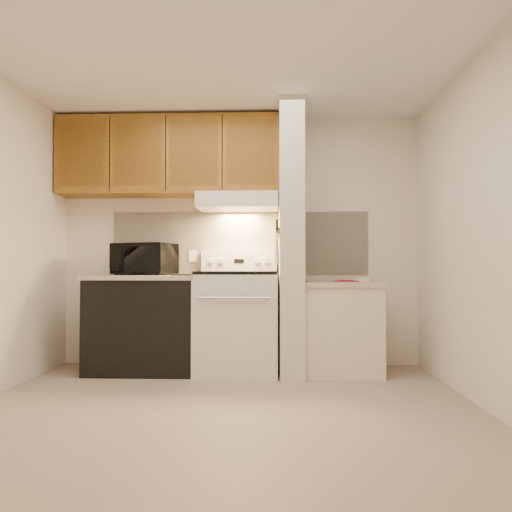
{
  "coord_description": "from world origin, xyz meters",
  "views": [
    {
      "loc": [
        0.33,
        -3.16,
        0.99
      ],
      "look_at": [
        0.19,
        0.75,
        1.08
      ],
      "focal_mm": 32.0,
      "sensor_mm": 36.0,
      "label": 1
    }
  ],
  "objects": [
    {
      "name": "floor",
      "position": [
        0.0,
        0.0,
        0.0
      ],
      "size": [
        3.6,
        3.6,
        0.0
      ],
      "primitive_type": "plane",
      "color": "tan",
      "rests_on": "ground"
    },
    {
      "name": "ceiling",
      "position": [
        0.0,
        0.0,
        2.5
      ],
      "size": [
        3.6,
        3.6,
        0.0
      ],
      "primitive_type": "plane",
      "rotation": [
        3.14,
        0.0,
        0.0
      ],
      "color": "white",
      "rests_on": "wall_back"
    },
    {
      "name": "wall_back",
      "position": [
        0.0,
        1.5,
        1.25
      ],
      "size": [
        3.6,
        2.5,
        0.02
      ],
      "primitive_type": "cube",
      "rotation": [
        1.57,
        0.0,
        0.0
      ],
      "color": "white",
      "rests_on": "floor"
    },
    {
      "name": "wall_right",
      "position": [
        1.8,
        0.0,
        1.25
      ],
      "size": [
        0.02,
        3.0,
        2.5
      ],
      "primitive_type": "cube",
      "color": "white",
      "rests_on": "floor"
    },
    {
      "name": "backsplash",
      "position": [
        0.0,
        1.49,
        1.24
      ],
      "size": [
        2.6,
        0.02,
        0.63
      ],
      "primitive_type": "cube",
      "color": "beige",
      "rests_on": "wall_back"
    },
    {
      "name": "range_body",
      "position": [
        0.0,
        1.16,
        0.46
      ],
      "size": [
        0.76,
        0.65,
        0.92
      ],
      "primitive_type": "cube",
      "color": "silver",
      "rests_on": "floor"
    },
    {
      "name": "oven_window",
      "position": [
        0.0,
        0.84,
        0.5
      ],
      "size": [
        0.5,
        0.01,
        0.3
      ],
      "primitive_type": "cube",
      "color": "black",
      "rests_on": "range_body"
    },
    {
      "name": "oven_handle",
      "position": [
        0.0,
        0.8,
        0.72
      ],
      "size": [
        0.65,
        0.02,
        0.02
      ],
      "primitive_type": "cylinder",
      "rotation": [
        0.0,
        1.57,
        0.0
      ],
      "color": "silver",
      "rests_on": "range_body"
    },
    {
      "name": "cooktop",
      "position": [
        0.0,
        1.16,
        0.94
      ],
      "size": [
        0.74,
        0.64,
        0.03
      ],
      "primitive_type": "cube",
      "color": "black",
      "rests_on": "range_body"
    },
    {
      "name": "range_backguard",
      "position": [
        0.0,
        1.44,
        1.05
      ],
      "size": [
        0.76,
        0.08,
        0.2
      ],
      "primitive_type": "cube",
      "color": "silver",
      "rests_on": "range_body"
    },
    {
      "name": "range_display",
      "position": [
        0.0,
        1.4,
        1.05
      ],
      "size": [
        0.1,
        0.01,
        0.04
      ],
      "primitive_type": "cube",
      "color": "black",
      "rests_on": "range_backguard"
    },
    {
      "name": "range_knob_left_outer",
      "position": [
        -0.28,
        1.4,
        1.05
      ],
      "size": [
        0.05,
        0.02,
        0.05
      ],
      "primitive_type": "cylinder",
      "rotation": [
        1.57,
        0.0,
        0.0
      ],
      "color": "silver",
      "rests_on": "range_backguard"
    },
    {
      "name": "range_knob_left_inner",
      "position": [
        -0.18,
        1.4,
        1.05
      ],
      "size": [
        0.05,
        0.02,
        0.05
      ],
      "primitive_type": "cylinder",
      "rotation": [
        1.57,
        0.0,
        0.0
      ],
      "color": "silver",
      "rests_on": "range_backguard"
    },
    {
      "name": "range_knob_right_inner",
      "position": [
        0.18,
        1.4,
        1.05
      ],
      "size": [
        0.05,
        0.02,
        0.05
      ],
      "primitive_type": "cylinder",
      "rotation": [
        1.57,
        0.0,
        0.0
      ],
      "color": "silver",
      "rests_on": "range_backguard"
    },
    {
      "name": "range_knob_right_outer",
      "position": [
        0.28,
        1.4,
        1.05
      ],
      "size": [
        0.05,
        0.02,
        0.05
      ],
      "primitive_type": "cylinder",
      "rotation": [
        1.57,
        0.0,
        0.0
      ],
      "color": "silver",
      "rests_on": "range_backguard"
    },
    {
      "name": "dishwasher_front",
      "position": [
        -0.88,
        1.17,
        0.43
      ],
      "size": [
        1.0,
        0.63,
        0.87
      ],
      "primitive_type": "cube",
      "color": "black",
      "rests_on": "floor"
    },
    {
      "name": "left_countertop",
      "position": [
        -0.88,
        1.17,
        0.89
      ],
      "size": [
        1.04,
        0.67,
        0.04
      ],
      "primitive_type": "cube",
      "color": "beige",
      "rests_on": "dishwasher_front"
    },
    {
      "name": "spoon_rest",
      "position": [
        -0.48,
        0.97,
        0.92
      ],
      "size": [
        0.23,
        0.14,
        0.01
      ],
      "primitive_type": "cube",
      "rotation": [
        0.0,
        0.0,
        -0.35
      ],
      "color": "black",
      "rests_on": "left_countertop"
    },
    {
      "name": "teal_jar",
      "position": [
        -1.18,
        1.36,
        0.96
      ],
      "size": [
        0.1,
        0.1,
        0.11
      ],
      "primitive_type": "cylinder",
      "rotation": [
        0.0,
        0.0,
        0.04
      ],
      "color": "#265D52",
      "rests_on": "left_countertop"
    },
    {
      "name": "outlet",
      "position": [
        -0.48,
        1.48,
        1.1
      ],
      "size": [
        0.08,
        0.01,
        0.12
      ],
      "primitive_type": "cube",
      "color": "silver",
      "rests_on": "backsplash"
    },
    {
      "name": "microwave",
      "position": [
        -0.93,
        1.31,
        1.07
      ],
      "size": [
        0.64,
        0.51,
        0.31
      ],
      "primitive_type": "imported",
      "rotation": [
        0.0,
        0.0,
        -0.27
      ],
      "color": "black",
      "rests_on": "left_countertop"
    },
    {
      "name": "partition_pillar",
      "position": [
        0.51,
        1.15,
        1.25
      ],
      "size": [
        0.22,
        0.7,
        2.5
      ],
      "primitive_type": "cube",
      "color": "beige",
      "rests_on": "floor"
    },
    {
      "name": "pillar_trim",
      "position": [
        0.39,
        1.15,
        1.3
      ],
      "size": [
        0.01,
        0.7,
        0.04
      ],
      "primitive_type": "cube",
      "color": "#8E5E1F",
      "rests_on": "partition_pillar"
    },
    {
      "name": "knife_strip",
      "position": [
        0.39,
        1.1,
        1.32
      ],
      "size": [
        0.02,
        0.42,
        0.04
      ],
      "primitive_type": "cube",
      "color": "black",
      "rests_on": "partition_pillar"
    },
    {
      "name": "knife_blade_a",
      "position": [
        0.38,
        0.93,
        1.22
      ],
      "size": [
        0.01,
        0.03,
        0.16
      ],
      "primitive_type": "cube",
      "color": "silver",
      "rests_on": "knife_strip"
    },
    {
      "name": "knife_handle_a",
      "position": [
        0.38,
        0.95,
        1.37
      ],
      "size": [
        0.02,
        0.02,
        0.1
      ],
      "primitive_type": "cylinder",
      "color": "black",
      "rests_on": "knife_strip"
    },
    {
      "name": "knife_blade_b",
      "position": [
        0.38,
        1.02,
        1.21
      ],
      "size": [
        0.01,
        0.04,
        0.18
      ],
      "primitive_type": "cube",
      "color": "silver",
      "rests_on": "knife_strip"
    },
    {
      "name": "knife_handle_b",
      "position": [
        0.38,
        1.03,
        1.37
      ],
      "size": [
        0.02,
        0.02,
        0.1
      ],
      "primitive_type": "cylinder",
      "color": "black",
      "rests_on": "knife_strip"
    },
    {
      "name": "knife_blade_c",
      "position": [
        0.38,
        1.1,
        1.2
      ],
      "size": [
        0.01,
        0.04,
        0.2
      ],
      "primitive_type": "cube",
      "color": "silver",
      "rests_on": "knife_strip"
    },
    {
      "name": "knife_handle_c",
      "position": [
        0.38,
        1.11,
        1.37
      ],
      "size": [
        0.02,
        0.02,
        0.1
      ],
      "primitive_type": "cylinder",
      "color": "black",
      "rests_on": "knife_strip"
    },
    {
      "name": "knife_blade_d",
      "position": [
        0.38,
        1.18,
        1.22
      ],
      "size": [
        0.01,
        0.04,
        0.16
      ],
      "primitive_type": "cube",
      "color": "silver",
      "rests_on": "knife_strip"
    },
    {
      "name": "knife_handle_d",
      "position": [
        0.38,
        1.18,
        1.37
      ],
      "size": [
        0.02,
        0.02,
        0.1
      ],
      "primitive_type": "cylinder",
      "color": "black",
      "rests_on": "knife_strip"
    },
    {
      "name": "knife_blade_e",
      "position": [
        0.38,
        1.26,
        1.21
      ],
      "size": [
        0.01,
        0.04,
        0.18
      ],
      "primitive_type": "cube",
      "color": "silver",
      "rests_on": "knife_strip"
    },
    {
      "name": "knife_handle_e",
      "position": [
        0.38,
        1.27,
        1.37
      ],
      "size": [
        0.02,
        0.02,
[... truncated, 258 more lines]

